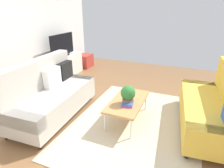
{
  "coord_description": "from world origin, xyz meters",
  "views": [
    {
      "loc": [
        -3.0,
        -1.01,
        2.02
      ],
      "look_at": [
        0.03,
        0.26,
        0.65
      ],
      "focal_mm": 30.32,
      "sensor_mm": 36.0,
      "label": 1
    }
  ],
  "objects_px": {
    "potted_plant": "(128,94)",
    "bottle_1": "(57,54)",
    "tv_console": "(64,66)",
    "coffee_table": "(128,102)",
    "table_book_0": "(128,104)",
    "vase_0": "(48,58)",
    "storage_trunk": "(85,61)",
    "bottle_2": "(59,55)",
    "tv": "(62,45)",
    "bottle_0": "(55,57)",
    "couch_green": "(213,107)",
    "couch_beige": "(51,94)"
  },
  "relations": [
    {
      "from": "couch_beige",
      "to": "vase_0",
      "type": "xyz_separation_m",
      "value": [
        1.36,
        1.17,
        0.27
      ]
    },
    {
      "from": "tv_console",
      "to": "coffee_table",
      "type": "bearing_deg",
      "value": -121.46
    },
    {
      "from": "coffee_table",
      "to": "bottle_1",
      "type": "height_order",
      "value": "bottle_1"
    },
    {
      "from": "couch_beige",
      "to": "potted_plant",
      "type": "xyz_separation_m",
      "value": [
        0.29,
        -1.46,
        0.15
      ]
    },
    {
      "from": "couch_beige",
      "to": "table_book_0",
      "type": "distance_m",
      "value": 1.49
    },
    {
      "from": "tv_console",
      "to": "bottle_2",
      "type": "height_order",
      "value": "bottle_2"
    },
    {
      "from": "couch_green",
      "to": "bottle_1",
      "type": "bearing_deg",
      "value": 70.84
    },
    {
      "from": "couch_green",
      "to": "storage_trunk",
      "type": "relative_size",
      "value": 3.79
    },
    {
      "from": "couch_beige",
      "to": "bottle_1",
      "type": "distance_m",
      "value": 1.99
    },
    {
      "from": "couch_green",
      "to": "bottle_0",
      "type": "height_order",
      "value": "couch_green"
    },
    {
      "from": "potted_plant",
      "to": "bottle_2",
      "type": "distance_m",
      "value": 2.93
    },
    {
      "from": "tv_console",
      "to": "potted_plant",
      "type": "bearing_deg",
      "value": -122.73
    },
    {
      "from": "table_book_0",
      "to": "vase_0",
      "type": "relative_size",
      "value": 1.57
    },
    {
      "from": "tv",
      "to": "bottle_0",
      "type": "bearing_deg",
      "value": -177.2
    },
    {
      "from": "coffee_table",
      "to": "table_book_0",
      "type": "height_order",
      "value": "table_book_0"
    },
    {
      "from": "bottle_0",
      "to": "bottle_2",
      "type": "xyz_separation_m",
      "value": [
        0.19,
        0.0,
        0.01
      ]
    },
    {
      "from": "storage_trunk",
      "to": "vase_0",
      "type": "xyz_separation_m",
      "value": [
        -1.68,
        0.15,
        0.5
      ]
    },
    {
      "from": "couch_beige",
      "to": "tv",
      "type": "distance_m",
      "value": 2.29
    },
    {
      "from": "coffee_table",
      "to": "storage_trunk",
      "type": "distance_m",
      "value": 3.62
    },
    {
      "from": "couch_beige",
      "to": "table_book_0",
      "type": "height_order",
      "value": "couch_beige"
    },
    {
      "from": "tv_console",
      "to": "storage_trunk",
      "type": "relative_size",
      "value": 2.69
    },
    {
      "from": "bottle_2",
      "to": "tv",
      "type": "bearing_deg",
      "value": 5.35
    },
    {
      "from": "potted_plant",
      "to": "vase_0",
      "type": "xyz_separation_m",
      "value": [
        1.08,
        2.63,
        0.12
      ]
    },
    {
      "from": "tv",
      "to": "bottle_2",
      "type": "xyz_separation_m",
      "value": [
        -0.21,
        -0.02,
        -0.23
      ]
    },
    {
      "from": "coffee_table",
      "to": "bottle_1",
      "type": "distance_m",
      "value": 2.83
    },
    {
      "from": "storage_trunk",
      "to": "bottle_1",
      "type": "bearing_deg",
      "value": 177.55
    },
    {
      "from": "tv_console",
      "to": "bottle_1",
      "type": "height_order",
      "value": "bottle_1"
    },
    {
      "from": "tv_console",
      "to": "storage_trunk",
      "type": "height_order",
      "value": "tv_console"
    },
    {
      "from": "coffee_table",
      "to": "potted_plant",
      "type": "relative_size",
      "value": 3.32
    },
    {
      "from": "tv_console",
      "to": "table_book_0",
      "type": "height_order",
      "value": "tv_console"
    },
    {
      "from": "potted_plant",
      "to": "bottle_1",
      "type": "distance_m",
      "value": 2.88
    },
    {
      "from": "vase_0",
      "to": "bottle_2",
      "type": "bearing_deg",
      "value": -13.79
    },
    {
      "from": "tv_console",
      "to": "vase_0",
      "type": "height_order",
      "value": "vase_0"
    },
    {
      "from": "storage_trunk",
      "to": "bottle_1",
      "type": "distance_m",
      "value": 1.5
    },
    {
      "from": "bottle_1",
      "to": "vase_0",
      "type": "bearing_deg",
      "value": 161.88
    },
    {
      "from": "tv_console",
      "to": "couch_green",
      "type": "bearing_deg",
      "value": -107.68
    },
    {
      "from": "tv_console",
      "to": "bottle_1",
      "type": "distance_m",
      "value": 0.53
    },
    {
      "from": "coffee_table",
      "to": "table_book_0",
      "type": "bearing_deg",
      "value": -160.47
    },
    {
      "from": "couch_green",
      "to": "bottle_1",
      "type": "relative_size",
      "value": 8.58
    },
    {
      "from": "couch_green",
      "to": "table_book_0",
      "type": "distance_m",
      "value": 1.44
    },
    {
      "from": "potted_plant",
      "to": "bottle_1",
      "type": "xyz_separation_m",
      "value": [
        1.35,
        2.54,
        0.16
      ]
    },
    {
      "from": "tv",
      "to": "table_book_0",
      "type": "bearing_deg",
      "value": -123.44
    },
    {
      "from": "storage_trunk",
      "to": "table_book_0",
      "type": "relative_size",
      "value": 2.17
    },
    {
      "from": "bottle_2",
      "to": "table_book_0",
      "type": "bearing_deg",
      "value": -120.2
    },
    {
      "from": "tv",
      "to": "bottle_2",
      "type": "height_order",
      "value": "tv"
    },
    {
      "from": "couch_beige",
      "to": "bottle_1",
      "type": "height_order",
      "value": "couch_beige"
    },
    {
      "from": "bottle_1",
      "to": "storage_trunk",
      "type": "bearing_deg",
      "value": -2.45
    },
    {
      "from": "couch_green",
      "to": "storage_trunk",
      "type": "distance_m",
      "value": 4.54
    },
    {
      "from": "couch_beige",
      "to": "bottle_2",
      "type": "relative_size",
      "value": 11.61
    },
    {
      "from": "tv",
      "to": "bottle_1",
      "type": "distance_m",
      "value": 0.36
    }
  ]
}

